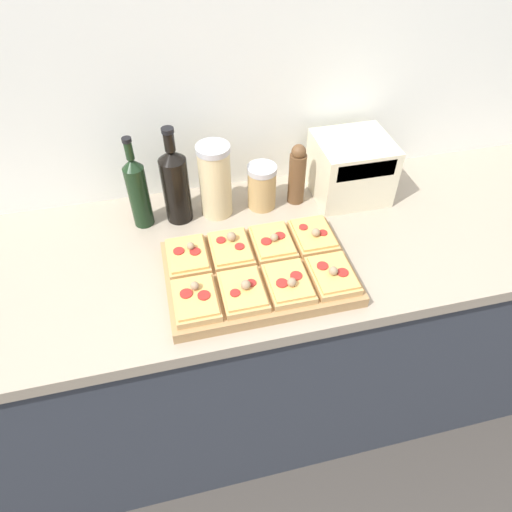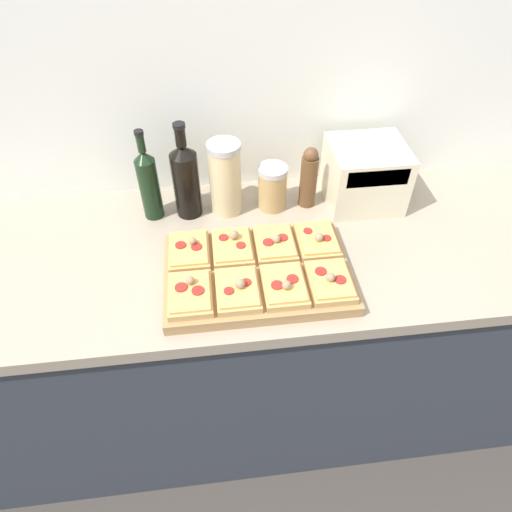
{
  "view_description": "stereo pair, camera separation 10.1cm",
  "coord_description": "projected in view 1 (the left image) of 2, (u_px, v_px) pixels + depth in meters",
  "views": [
    {
      "loc": [
        -0.23,
        -0.63,
        1.85
      ],
      "look_at": [
        -0.03,
        0.22,
        0.98
      ],
      "focal_mm": 32.0,
      "sensor_mm": 36.0,
      "label": 1
    },
    {
      "loc": [
        -0.13,
        -0.65,
        1.85
      ],
      "look_at": [
        -0.03,
        0.22,
        0.98
      ],
      "focal_mm": 32.0,
      "sensor_mm": 36.0,
      "label": 2
    }
  ],
  "objects": [
    {
      "name": "ground_plane",
      "position": [
        276.0,
        474.0,
        1.77
      ],
      "size": [
        12.0,
        12.0,
        0.0
      ],
      "primitive_type": "plane",
      "color": "#3D3833"
    },
    {
      "name": "pepper_mill",
      "position": [
        297.0,
        174.0,
        1.43
      ],
      "size": [
        0.05,
        0.05,
        0.21
      ],
      "color": "brown",
      "rests_on": "kitchen_counter"
    },
    {
      "name": "kitchen_counter",
      "position": [
        257.0,
        337.0,
        1.67
      ],
      "size": [
        2.63,
        0.67,
        0.93
      ],
      "color": "#333842",
      "rests_on": "ground_plane"
    },
    {
      "name": "pizza_slice_front_right",
      "position": [
        333.0,
        275.0,
        1.19
      ],
      "size": [
        0.11,
        0.15,
        0.05
      ],
      "color": "tan",
      "rests_on": "cutting_board"
    },
    {
      "name": "toaster_oven",
      "position": [
        351.0,
        168.0,
        1.46
      ],
      "size": [
        0.26,
        0.21,
        0.19
      ],
      "color": "beige",
      "rests_on": "kitchen_counter"
    },
    {
      "name": "pizza_slice_front_midleft",
      "position": [
        243.0,
        291.0,
        1.15
      ],
      "size": [
        0.11,
        0.15,
        0.05
      ],
      "color": "tan",
      "rests_on": "cutting_board"
    },
    {
      "name": "wine_bottle",
      "position": [
        175.0,
        184.0,
        1.35
      ],
      "size": [
        0.08,
        0.08,
        0.31
      ],
      "color": "black",
      "rests_on": "kitchen_counter"
    },
    {
      "name": "pizza_slice_front_midright",
      "position": [
        289.0,
        283.0,
        1.17
      ],
      "size": [
        0.11,
        0.15,
        0.05
      ],
      "color": "tan",
      "rests_on": "cutting_board"
    },
    {
      "name": "cutting_board",
      "position": [
        259.0,
        273.0,
        1.24
      ],
      "size": [
        0.5,
        0.34,
        0.03
      ],
      "primitive_type": "cube",
      "color": "#A37A4C",
      "rests_on": "kitchen_counter"
    },
    {
      "name": "grain_jar_short",
      "position": [
        262.0,
        186.0,
        1.43
      ],
      "size": [
        0.09,
        0.09,
        0.15
      ],
      "color": "tan",
      "rests_on": "kitchen_counter"
    },
    {
      "name": "grain_jar_tall",
      "position": [
        215.0,
        181.0,
        1.37
      ],
      "size": [
        0.1,
        0.1,
        0.24
      ],
      "color": "beige",
      "rests_on": "kitchen_counter"
    },
    {
      "name": "pizza_slice_back_midright",
      "position": [
        273.0,
        242.0,
        1.28
      ],
      "size": [
        0.11,
        0.15,
        0.05
      ],
      "color": "tan",
      "rests_on": "cutting_board"
    },
    {
      "name": "pizza_slice_back_left",
      "position": [
        188.0,
        256.0,
        1.24
      ],
      "size": [
        0.11,
        0.15,
        0.05
      ],
      "color": "tan",
      "rests_on": "cutting_board"
    },
    {
      "name": "pizza_slice_back_midleft",
      "position": [
        231.0,
        248.0,
        1.26
      ],
      "size": [
        0.11,
        0.15,
        0.05
      ],
      "color": "tan",
      "rests_on": "cutting_board"
    },
    {
      "name": "pizza_slice_back_right",
      "position": [
        313.0,
        235.0,
        1.3
      ],
      "size": [
        0.11,
        0.15,
        0.05
      ],
      "color": "tan",
      "rests_on": "cutting_board"
    },
    {
      "name": "wall_back",
      "position": [
        230.0,
        88.0,
        1.36
      ],
      "size": [
        6.0,
        0.06,
        2.5
      ],
      "color": "silver",
      "rests_on": "ground_plane"
    },
    {
      "name": "olive_oil_bottle",
      "position": [
        138.0,
        191.0,
        1.33
      ],
      "size": [
        0.06,
        0.06,
        0.29
      ],
      "color": "black",
      "rests_on": "kitchen_counter"
    },
    {
      "name": "pizza_slice_front_left",
      "position": [
        196.0,
        299.0,
        1.13
      ],
      "size": [
        0.11,
        0.15,
        0.05
      ],
      "color": "tan",
      "rests_on": "cutting_board"
    }
  ]
}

